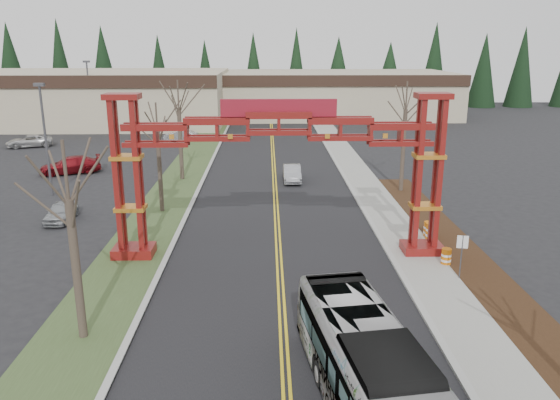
{
  "coord_description": "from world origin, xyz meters",
  "views": [
    {
      "loc": [
        -0.6,
        -10.33,
        11.31
      ],
      "look_at": [
        0.01,
        15.39,
        3.94
      ],
      "focal_mm": 35.0,
      "sensor_mm": 36.0,
      "label": 1
    }
  ],
  "objects_px": {
    "bare_tree_median_mid": "(157,133)",
    "light_pole_far": "(89,92)",
    "retail_building_west": "(68,97)",
    "parked_car_near_a": "(61,212)",
    "street_sign": "(462,249)",
    "bare_tree_right_far": "(406,110)",
    "gateway_arch": "(279,149)",
    "bare_tree_median_near": "(69,200)",
    "transit_bus": "(374,380)",
    "parked_car_far_a": "(181,135)",
    "parked_car_far_b": "(29,141)",
    "barrel_mid": "(430,232)",
    "retail_building_east": "(332,94)",
    "silver_sedan": "(292,173)",
    "light_pole_near": "(45,132)",
    "barrel_south": "(446,257)",
    "barrel_north": "(428,230)",
    "parked_car_mid_a": "(70,165)",
    "bare_tree_median_far": "(179,108)"
  },
  "relations": [
    {
      "from": "bare_tree_median_mid",
      "to": "light_pole_far",
      "type": "distance_m",
      "value": 38.48
    },
    {
      "from": "retail_building_west",
      "to": "parked_car_near_a",
      "type": "xyz_separation_m",
      "value": [
        15.7,
        -47.49,
        -3.13
      ]
    },
    {
      "from": "light_pole_far",
      "to": "street_sign",
      "type": "relative_size",
      "value": 3.95
    },
    {
      "from": "retail_building_west",
      "to": "bare_tree_right_far",
      "type": "xyz_separation_m",
      "value": [
        40.0,
        -40.58,
        2.69
      ]
    },
    {
      "from": "gateway_arch",
      "to": "bare_tree_median_near",
      "type": "distance_m",
      "value": 11.81
    },
    {
      "from": "transit_bus",
      "to": "parked_car_far_a",
      "type": "distance_m",
      "value": 53.39
    },
    {
      "from": "parked_car_far_b",
      "to": "barrel_mid",
      "type": "distance_m",
      "value": 48.61
    },
    {
      "from": "retail_building_east",
      "to": "parked_car_far_b",
      "type": "bearing_deg",
      "value": -143.31
    },
    {
      "from": "gateway_arch",
      "to": "barrel_mid",
      "type": "distance_m",
      "value": 10.79
    },
    {
      "from": "silver_sedan",
      "to": "light_pole_near",
      "type": "xyz_separation_m",
      "value": [
        -18.82,
        -4.2,
        4.27
      ]
    },
    {
      "from": "barrel_south",
      "to": "transit_bus",
      "type": "bearing_deg",
      "value": -116.9
    },
    {
      "from": "transit_bus",
      "to": "barrel_mid",
      "type": "relative_size",
      "value": 9.95
    },
    {
      "from": "retail_building_west",
      "to": "parked_car_far_b",
      "type": "bearing_deg",
      "value": -83.55
    },
    {
      "from": "silver_sedan",
      "to": "barrel_north",
      "type": "bearing_deg",
      "value": -62.05
    },
    {
      "from": "gateway_arch",
      "to": "retail_building_east",
      "type": "bearing_deg",
      "value": 80.83
    },
    {
      "from": "retail_building_east",
      "to": "parked_car_far_b",
      "type": "relative_size",
      "value": 7.69
    },
    {
      "from": "light_pole_near",
      "to": "barrel_south",
      "type": "relative_size",
      "value": 8.71
    },
    {
      "from": "parked_car_mid_a",
      "to": "light_pole_far",
      "type": "bearing_deg",
      "value": 171.61
    },
    {
      "from": "bare_tree_median_mid",
      "to": "parked_car_far_a",
      "type": "bearing_deg",
      "value": 96.0
    },
    {
      "from": "parked_car_mid_a",
      "to": "parked_car_far_a",
      "type": "distance_m",
      "value": 18.72
    },
    {
      "from": "bare_tree_right_far",
      "to": "barrel_south",
      "type": "xyz_separation_m",
      "value": [
        -1.21,
        -15.13,
        -5.96
      ]
    },
    {
      "from": "retail_building_east",
      "to": "transit_bus",
      "type": "bearing_deg",
      "value": -95.58
    },
    {
      "from": "gateway_arch",
      "to": "parked_car_near_a",
      "type": "distance_m",
      "value": 16.58
    },
    {
      "from": "bare_tree_median_far",
      "to": "barrel_mid",
      "type": "height_order",
      "value": "bare_tree_median_far"
    },
    {
      "from": "retail_building_west",
      "to": "transit_bus",
      "type": "height_order",
      "value": "retail_building_west"
    },
    {
      "from": "bare_tree_median_far",
      "to": "bare_tree_median_mid",
      "type": "bearing_deg",
      "value": -90.0
    },
    {
      "from": "parked_car_mid_a",
      "to": "light_pole_near",
      "type": "relative_size",
      "value": 0.62
    },
    {
      "from": "bare_tree_right_far",
      "to": "barrel_south",
      "type": "relative_size",
      "value": 8.77
    },
    {
      "from": "light_pole_near",
      "to": "retail_building_east",
      "type": "bearing_deg",
      "value": 60.92
    },
    {
      "from": "bare_tree_median_mid",
      "to": "barrel_north",
      "type": "relative_size",
      "value": 7.45
    },
    {
      "from": "retail_building_east",
      "to": "barrel_mid",
      "type": "xyz_separation_m",
      "value": [
        -0.92,
        -59.85,
        -2.96
      ]
    },
    {
      "from": "retail_building_west",
      "to": "bare_tree_median_far",
      "type": "xyz_separation_m",
      "value": [
        22.0,
        -36.1,
        2.37
      ]
    },
    {
      "from": "bare_tree_median_near",
      "to": "barrel_south",
      "type": "bearing_deg",
      "value": 22.43
    },
    {
      "from": "transit_bus",
      "to": "parked_car_mid_a",
      "type": "relative_size",
      "value": 2.06
    },
    {
      "from": "parked_car_far_b",
      "to": "barrel_mid",
      "type": "xyz_separation_m",
      "value": [
        36.81,
        -31.74,
        -0.14
      ]
    },
    {
      "from": "parked_car_far_a",
      "to": "barrel_north",
      "type": "relative_size",
      "value": 3.96
    },
    {
      "from": "street_sign",
      "to": "barrel_south",
      "type": "relative_size",
      "value": 2.4
    },
    {
      "from": "retail_building_west",
      "to": "parked_car_mid_a",
      "type": "xyz_separation_m",
      "value": [
        11.55,
        -33.56,
        -2.99
      ]
    },
    {
      "from": "parked_car_far_a",
      "to": "light_pole_near",
      "type": "bearing_deg",
      "value": -3.54
    },
    {
      "from": "bare_tree_median_mid",
      "to": "light_pole_far",
      "type": "xyz_separation_m",
      "value": [
        -15.53,
        35.21,
        -0.18
      ]
    },
    {
      "from": "transit_bus",
      "to": "parked_car_far_b",
      "type": "xyz_separation_m",
      "value": [
        -30.3,
        47.86,
        -0.83
      ]
    },
    {
      "from": "silver_sedan",
      "to": "light_pole_far",
      "type": "distance_m",
      "value": 36.8
    },
    {
      "from": "bare_tree_median_mid",
      "to": "bare_tree_right_far",
      "type": "distance_m",
      "value": 18.7
    },
    {
      "from": "bare_tree_median_far",
      "to": "barrel_north",
      "type": "distance_m",
      "value": 23.57
    },
    {
      "from": "street_sign",
      "to": "barrel_north",
      "type": "xyz_separation_m",
      "value": [
        0.2,
        6.21,
        -1.18
      ]
    },
    {
      "from": "light_pole_near",
      "to": "barrel_south",
      "type": "height_order",
      "value": "light_pole_near"
    },
    {
      "from": "parked_car_mid_a",
      "to": "barrel_north",
      "type": "bearing_deg",
      "value": 36.45
    },
    {
      "from": "gateway_arch",
      "to": "silver_sedan",
      "type": "bearing_deg",
      "value": 84.97
    },
    {
      "from": "retail_building_east",
      "to": "bare_tree_median_far",
      "type": "height_order",
      "value": "bare_tree_median_far"
    },
    {
      "from": "gateway_arch",
      "to": "barrel_north",
      "type": "distance_m",
      "value": 10.93
    }
  ]
}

